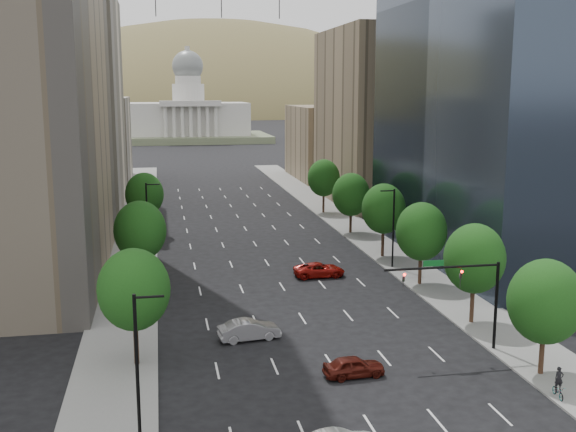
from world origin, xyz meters
TOP-DOWN VIEW (x-y plane):
  - sidewalk_left at (-15.50, 60.00)m, footprint 6.00×200.00m
  - sidewalk_right at (15.50, 60.00)m, footprint 6.00×200.00m
  - midrise_cream_left at (-25.00, 103.00)m, footprint 14.00×30.00m
  - filler_left at (-25.00, 136.00)m, footprint 14.00×26.00m
  - parking_tan_right at (25.00, 100.00)m, footprint 14.00×30.00m
  - filler_right at (25.00, 133.00)m, footprint 14.00×26.00m
  - tree_right_0 at (14.00, 25.00)m, footprint 5.20×5.20m
  - tree_right_1 at (14.00, 36.00)m, footprint 5.20×5.20m
  - tree_right_2 at (14.00, 48.00)m, footprint 5.20×5.20m
  - tree_right_3 at (14.00, 60.00)m, footprint 5.20×5.20m
  - tree_right_4 at (14.00, 74.00)m, footprint 5.20×5.20m
  - tree_right_5 at (14.00, 90.00)m, footprint 5.20×5.20m
  - tree_left_0 at (-14.00, 32.00)m, footprint 5.20×5.20m
  - tree_left_1 at (-14.00, 52.00)m, footprint 5.20×5.20m
  - tree_left_2 at (-14.00, 78.00)m, footprint 5.20×5.20m
  - streetlight_rn at (13.44, 55.00)m, footprint 1.70×0.20m
  - streetlight_ls at (-13.44, 20.00)m, footprint 1.70×0.20m
  - streetlight_ln at (-13.44, 65.00)m, footprint 1.70×0.20m
  - traffic_signal at (10.53, 30.00)m, footprint 9.12×0.40m
  - capitol at (0.00, 249.71)m, footprint 60.00×40.00m
  - foothills at (34.67, 599.39)m, footprint 720.00×413.00m
  - car_maroon at (1.00, 27.22)m, footprint 4.44×2.03m
  - car_silver at (-5.26, 35.71)m, footprint 5.17×2.41m
  - car_red_far at (4.58, 53.00)m, footprint 5.53×2.66m
  - cyclist at (13.00, 21.22)m, footprint 0.76×1.63m

SIDE VIEW (x-z plane):
  - foothills at x=34.67m, z-range -169.28..93.72m
  - sidewalk_left at x=-15.50m, z-range 0.00..0.15m
  - sidewalk_right at x=15.50m, z-range 0.00..0.15m
  - car_maroon at x=1.00m, z-range 0.00..1.48m
  - car_red_far at x=4.58m, z-range 0.00..1.52m
  - car_silver at x=-5.26m, z-range 0.00..1.64m
  - cyclist at x=13.00m, z-range -0.19..1.89m
  - streetlight_rn at x=13.44m, z-range 0.34..9.34m
  - streetlight_ls at x=-13.44m, z-range 0.34..9.34m
  - streetlight_ln at x=-13.44m, z-range 0.34..9.34m
  - traffic_signal at x=10.53m, z-range 1.49..8.86m
  - tree_right_0 at x=14.00m, z-range 1.19..9.58m
  - tree_right_4 at x=14.00m, z-range 1.23..9.69m
  - tree_right_2 at x=14.00m, z-range 1.30..9.91m
  - tree_left_2 at x=-14.00m, z-range 1.34..10.02m
  - tree_right_1 at x=14.00m, z-range 1.37..10.12m
  - tree_right_5 at x=14.00m, z-range 1.37..10.12m
  - tree_left_0 at x=-14.00m, z-range 1.37..10.12m
  - tree_right_3 at x=14.00m, z-range 1.44..10.34m
  - tree_left_1 at x=-14.00m, z-range 1.48..10.45m
  - filler_right at x=25.00m, z-range 0.00..16.00m
  - capitol at x=0.00m, z-range -9.02..26.18m
  - filler_left at x=-25.00m, z-range 0.00..18.00m
  - parking_tan_right at x=25.00m, z-range 0.00..30.00m
  - midrise_cream_left at x=-25.00m, z-range 0.00..35.00m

